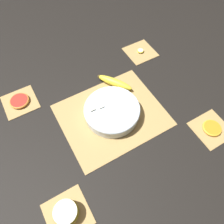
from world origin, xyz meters
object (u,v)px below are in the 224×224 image
at_px(whole_banana, 114,82).
at_px(grapefruit_slice, 19,101).
at_px(banana_coin_single, 141,51).
at_px(fruit_salad_bowl, 112,111).
at_px(apple_half, 66,213).
at_px(orange_slice_whole, 212,128).

height_order(whole_banana, grapefruit_slice, whole_banana).
distance_m(whole_banana, grapefruit_slice, 0.45).
bearing_deg(whole_banana, banana_coin_single, -151.21).
relative_size(fruit_salad_bowl, whole_banana, 1.43).
height_order(whole_banana, apple_half, apple_half).
relative_size(whole_banana, apple_half, 1.94).
height_order(apple_half, orange_slice_whole, apple_half).
bearing_deg(apple_half, grapefruit_slice, -90.00).
bearing_deg(orange_slice_whole, banana_coin_single, -90.00).
height_order(orange_slice_whole, banana_coin_single, orange_slice_whole).
bearing_deg(whole_banana, grapefruit_slice, -17.10).
bearing_deg(grapefruit_slice, fruit_salad_bowl, 140.83).
bearing_deg(orange_slice_whole, grapefruit_slice, -39.19).
bearing_deg(apple_half, whole_banana, -136.05).
xyz_separation_m(whole_banana, orange_slice_whole, (-0.24, 0.42, -0.01)).
distance_m(apple_half, banana_coin_single, 0.87).
bearing_deg(fruit_salad_bowl, orange_slice_whole, 140.78).
bearing_deg(apple_half, orange_slice_whole, 180.00).
height_order(fruit_salad_bowl, apple_half, fruit_salad_bowl).
distance_m(fruit_salad_bowl, apple_half, 0.43).
bearing_deg(grapefruit_slice, whole_banana, 162.90).
xyz_separation_m(orange_slice_whole, banana_coin_single, (0.00, -0.55, -0.00)).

